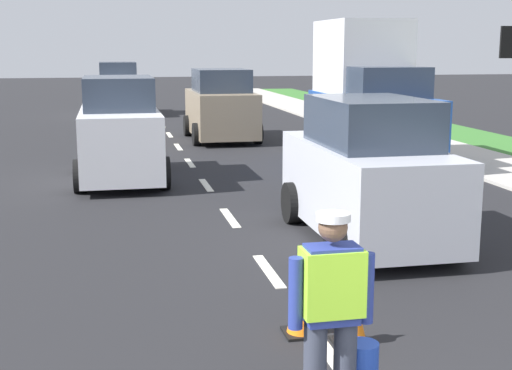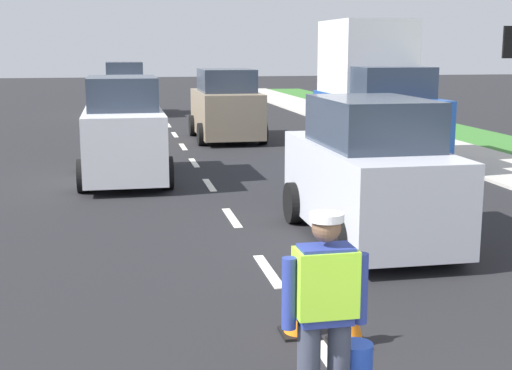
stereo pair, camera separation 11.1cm
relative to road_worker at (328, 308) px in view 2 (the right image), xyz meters
The scene contains 10 objects.
ground_plane 19.10m from the road_worker, 88.94° to the left, with size 96.00×96.00×0.00m, color black.
lane_center_line 23.29m from the road_worker, 89.13° to the left, with size 0.14×46.40×0.01m.
road_worker is the anchor object (origin of this frame).
traffic_cone_near 1.63m from the road_worker, 64.85° to the left, with size 0.36×0.36×0.61m.
traffic_cone_far 1.82m from the road_worker, 82.55° to the left, with size 0.36×0.36×0.61m.
delivery_truck 12.62m from the road_worker, 68.23° to the left, with size 2.16×4.60×3.54m.
car_oncoming_third 26.65m from the road_worker, 92.47° to the left, with size 2.00×3.95×2.26m.
car_oncoming_lead 10.87m from the road_worker, 97.34° to the left, with size 1.92×3.98×2.25m.
car_outgoing_far 17.30m from the road_worker, 83.85° to the left, with size 2.07×3.95×2.22m.
car_outgoing_ahead 5.45m from the road_worker, 66.91° to the left, with size 1.88×3.92×2.15m.
Camera 2 is at (-1.86, -2.96, 2.86)m, focal length 49.77 mm.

